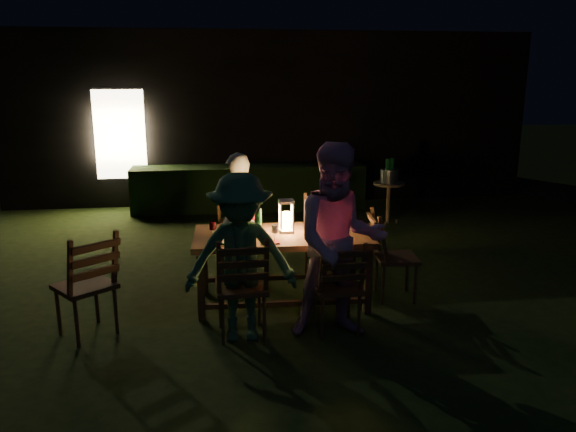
{
  "coord_description": "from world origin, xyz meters",
  "views": [
    {
      "loc": [
        -1.17,
        -6.35,
        2.38
      ],
      "look_at": [
        -0.36,
        -0.45,
        0.9
      ],
      "focal_mm": 35.0,
      "sensor_mm": 36.0,
      "label": 1
    }
  ],
  "objects": [
    {
      "name": "chair_far_right",
      "position": [
        0.12,
        0.05,
        0.31
      ],
      "size": [
        0.53,
        0.56,
        1.02
      ],
      "rotation": [
        0.0,
        0.0,
        2.97
      ],
      "color": "#54311C",
      "rests_on": "ground"
    },
    {
      "name": "napkin_right",
      "position": [
        0.08,
        -1.02,
        0.78
      ],
      "size": [
        0.18,
        0.14,
        0.01
      ],
      "primitive_type": "cube",
      "color": "red",
      "rests_on": "dining_table"
    },
    {
      "name": "chair_far_left",
      "position": [
        -0.88,
        0.08,
        0.32
      ],
      "size": [
        0.48,
        0.52,
        1.06
      ],
      "rotation": [
        0.0,
        0.0,
        3.17
      ],
      "color": "#54311C",
      "rests_on": "ground"
    },
    {
      "name": "wineglass_a",
      "position": [
        -0.75,
        -0.41,
        0.86
      ],
      "size": [
        0.06,
        0.06,
        0.18
      ],
      "primitive_type": null,
      "color": "#59070F",
      "rests_on": "dining_table"
    },
    {
      "name": "plate_far_left",
      "position": [
        -1.0,
        -0.46,
        0.78
      ],
      "size": [
        0.25,
        0.25,
        0.01
      ],
      "primitive_type": "cylinder",
      "color": "white",
      "rests_on": "dining_table"
    },
    {
      "name": "person_opp_right",
      "position": [
        -0.04,
        -1.54,
        0.91
      ],
      "size": [
        0.91,
        0.72,
        1.82
      ],
      "primitive_type": "imported",
      "rotation": [
        0.0,
        0.0,
        -0.04
      ],
      "color": "#E19BC7",
      "rests_on": "ground"
    },
    {
      "name": "napkin_left",
      "position": [
        -0.62,
        -1.02,
        0.78
      ],
      "size": [
        0.18,
        0.14,
        0.01
      ],
      "primitive_type": "cube",
      "color": "red",
      "rests_on": "dining_table"
    },
    {
      "name": "bottle_bucket_b",
      "position": [
        1.75,
        2.41,
        0.85
      ],
      "size": [
        0.07,
        0.07,
        0.32
      ],
      "primitive_type": "cylinder",
      "color": "#0F471E",
      "rests_on": "side_table"
    },
    {
      "name": "plate_near_left",
      "position": [
        -1.02,
        -0.9,
        0.78
      ],
      "size": [
        0.25,
        0.25,
        0.01
      ],
      "primitive_type": "cylinder",
      "color": "white",
      "rests_on": "dining_table"
    },
    {
      "name": "garden_envelope",
      "position": [
        -0.01,
        6.15,
        1.58
      ],
      "size": [
        40.0,
        40.0,
        3.2
      ],
      "color": "black",
      "rests_on": "ground"
    },
    {
      "name": "wineglass_e",
      "position": [
        -0.57,
        -1.0,
        0.86
      ],
      "size": [
        0.06,
        0.06,
        0.18
      ],
      "primitive_type": null,
      "color": "silver",
      "rests_on": "dining_table"
    },
    {
      "name": "phone",
      "position": [
        -1.09,
        -0.98,
        0.77
      ],
      "size": [
        0.14,
        0.07,
        0.01
      ],
      "primitive_type": "cube",
      "color": "black",
      "rests_on": "dining_table"
    },
    {
      "name": "plate_near_right",
      "position": [
        -0.02,
        -0.94,
        0.78
      ],
      "size": [
        0.25,
        0.25,
        0.01
      ],
      "primitive_type": "cylinder",
      "color": "white",
      "rests_on": "dining_table"
    },
    {
      "name": "bottle_table",
      "position": [
        -0.71,
        -0.69,
        0.91
      ],
      "size": [
        0.07,
        0.07,
        0.28
      ],
      "primitive_type": "cylinder",
      "color": "#0F471E",
      "rests_on": "dining_table"
    },
    {
      "name": "dining_table",
      "position": [
        -0.46,
        -0.7,
        0.69
      ],
      "size": [
        1.88,
        0.99,
        0.77
      ],
      "rotation": [
        0.0,
        0.0,
        -0.04
      ],
      "color": "#54311C",
      "rests_on": "ground"
    },
    {
      "name": "person_house_side",
      "position": [
        -0.88,
        0.13,
        0.77
      ],
      "size": [
        0.57,
        0.39,
        1.53
      ],
      "primitive_type": "imported",
      "rotation": [
        0.0,
        0.0,
        3.11
      ],
      "color": "#F1F0CD",
      "rests_on": "ground"
    },
    {
      "name": "chair_end",
      "position": [
        0.77,
        -0.75,
        0.31
      ],
      "size": [
        0.53,
        0.49,
        1.01
      ],
      "rotation": [
        0.0,
        0.0,
        -1.67
      ],
      "color": "#54311C",
      "rests_on": "ground"
    },
    {
      "name": "wineglass_b",
      "position": [
        -1.18,
        -0.8,
        0.86
      ],
      "size": [
        0.06,
        0.06,
        0.18
      ],
      "primitive_type": null,
      "color": "#59070F",
      "rests_on": "dining_table"
    },
    {
      "name": "lantern",
      "position": [
        -0.41,
        -0.66,
        0.93
      ],
      "size": [
        0.16,
        0.16,
        0.35
      ],
      "color": "white",
      "rests_on": "dining_table"
    },
    {
      "name": "wineglass_d",
      "position": [
        0.17,
        -0.55,
        0.86
      ],
      "size": [
        0.06,
        0.06,
        0.18
      ],
      "primitive_type": null,
      "color": "#59070F",
      "rests_on": "dining_table"
    },
    {
      "name": "chair_spare",
      "position": [
        -2.37,
        -1.25,
        0.32
      ],
      "size": [
        0.69,
        0.69,
        1.06
      ],
      "rotation": [
        0.0,
        0.0,
        0.67
      ],
      "color": "#54311C",
      "rests_on": "ground"
    },
    {
      "name": "side_table",
      "position": [
        1.7,
        2.37,
        0.61
      ],
      "size": [
        0.51,
        0.51,
        0.69
      ],
      "color": "olive",
      "rests_on": "ground"
    },
    {
      "name": "ice_bucket",
      "position": [
        1.7,
        2.37,
        0.8
      ],
      "size": [
        0.3,
        0.3,
        0.22
      ],
      "primitive_type": "cylinder",
      "color": "#A5A8AD",
      "rests_on": "side_table"
    },
    {
      "name": "person_opp_left",
      "position": [
        -0.94,
        -1.51,
        0.78
      ],
      "size": [
        1.03,
        0.62,
        1.57
      ],
      "primitive_type": "imported",
      "rotation": [
        0.0,
        0.0,
        -0.04
      ],
      "color": "#387149",
      "rests_on": "ground"
    },
    {
      "name": "chair_near_right",
      "position": [
        -0.04,
        -1.49,
        0.29
      ],
      "size": [
        0.45,
        0.48,
        0.97
      ],
      "rotation": [
        0.0,
        0.0,
        0.04
      ],
      "color": "#54311C",
      "rests_on": "ground"
    },
    {
      "name": "chair_near_left",
      "position": [
        -0.93,
        -1.46,
        0.31
      ],
      "size": [
        0.48,
        0.52,
        1.04
      ],
      "rotation": [
        0.0,
        0.0,
        0.04
      ],
      "color": "#54311C",
      "rests_on": "ground"
    },
    {
      "name": "plate_far_right",
      "position": [
        -0.0,
        -0.5,
        0.78
      ],
      "size": [
        0.25,
        0.25,
        0.01
      ],
      "primitive_type": "cylinder",
      "color": "white",
      "rests_on": "dining_table"
    },
    {
      "name": "wineglass_c",
      "position": [
        -0.17,
        -0.99,
        0.86
      ],
      "size": [
        0.06,
        0.06,
        0.18
      ],
      "primitive_type": null,
      "color": "#59070F",
      "rests_on": "dining_table"
    },
    {
      "name": "bottle_bucket_a",
      "position": [
        1.65,
        2.33,
        0.85
      ],
      "size": [
        0.07,
        0.07,
        0.32
      ],
      "primitive_type": "cylinder",
      "color": "#0F471E",
      "rests_on": "side_table"
    }
  ]
}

